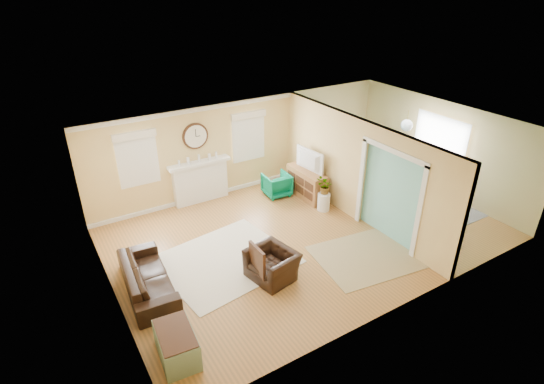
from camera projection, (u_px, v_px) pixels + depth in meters
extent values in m
plane|color=olive|center=(307.00, 233.00, 10.29)|extent=(9.00, 9.00, 0.00)
cube|color=tan|center=(246.00, 145.00, 11.96)|extent=(9.00, 0.02, 2.60)
cube|color=tan|center=(409.00, 250.00, 7.42)|extent=(9.00, 0.02, 2.60)
cube|color=tan|center=(105.00, 243.00, 7.60)|extent=(0.02, 6.00, 2.60)
cube|color=tan|center=(440.00, 147.00, 11.78)|extent=(0.02, 6.00, 2.60)
cube|color=white|center=(311.00, 131.00, 9.09)|extent=(9.00, 6.00, 0.02)
cube|color=tan|center=(323.00, 152.00, 11.45)|extent=(0.12, 3.20, 2.60)
cube|color=tan|center=(443.00, 215.00, 8.49)|extent=(0.12, 1.00, 2.60)
cube|color=tan|center=(398.00, 142.00, 9.05)|extent=(0.12, 1.80, 0.40)
cube|color=white|center=(361.00, 182.00, 10.29)|extent=(0.04, 0.12, 2.20)
cube|color=white|center=(419.00, 213.00, 8.93)|extent=(0.04, 0.12, 2.20)
cube|color=white|center=(394.00, 151.00, 9.11)|extent=(0.04, 1.92, 0.12)
cube|color=#79D2C8|center=(360.00, 170.00, 10.42)|extent=(0.02, 6.00, 2.60)
cube|color=white|center=(201.00, 182.00, 11.52)|extent=(1.50, 0.24, 1.10)
cube|color=white|center=(199.00, 163.00, 11.23)|extent=(1.70, 0.30, 0.08)
cube|color=black|center=(199.00, 183.00, 11.62)|extent=(0.85, 0.02, 0.75)
cube|color=gold|center=(201.00, 187.00, 11.57)|extent=(0.85, 0.02, 0.62)
cylinder|color=#422211|center=(195.00, 136.00, 10.99)|extent=(0.70, 0.06, 0.70)
cylinder|color=silver|center=(196.00, 136.00, 10.96)|extent=(0.60, 0.01, 0.60)
cube|color=black|center=(196.00, 133.00, 10.92)|extent=(0.02, 0.01, 0.20)
cube|color=black|center=(198.00, 136.00, 10.99)|extent=(0.12, 0.01, 0.02)
cube|color=white|center=(137.00, 159.00, 10.42)|extent=(0.90, 0.03, 1.30)
cube|color=white|center=(138.00, 159.00, 10.39)|extent=(1.00, 0.04, 1.40)
cube|color=beige|center=(134.00, 135.00, 10.07)|extent=(1.05, 0.10, 0.18)
cube|color=white|center=(248.00, 136.00, 11.86)|extent=(0.90, 0.03, 1.30)
cube|color=white|center=(248.00, 137.00, 11.83)|extent=(1.00, 0.04, 1.40)
cube|color=beige|center=(248.00, 115.00, 11.51)|extent=(1.05, 0.10, 0.18)
cube|color=white|center=(438.00, 154.00, 11.86)|extent=(0.03, 1.60, 2.10)
cube|color=white|center=(437.00, 155.00, 11.84)|extent=(0.03, 1.70, 2.20)
cylinder|color=gold|center=(408.00, 116.00, 10.56)|extent=(0.02, 0.02, 0.30)
sphere|color=white|center=(407.00, 125.00, 10.67)|extent=(0.30, 0.30, 0.30)
cube|color=beige|center=(226.00, 260.00, 9.29)|extent=(2.98, 2.68, 0.01)
cube|color=tan|center=(365.00, 257.00, 9.41)|extent=(2.36, 2.03, 0.01)
cube|color=slate|center=(410.00, 202.00, 11.64)|extent=(2.53, 3.16, 0.01)
imported|color=black|center=(147.00, 277.00, 8.30)|extent=(0.98, 2.15, 0.61)
imported|color=black|center=(272.00, 264.00, 8.66)|extent=(1.00, 1.09, 0.62)
imported|color=#006F54|center=(277.00, 185.00, 11.92)|extent=(0.73, 0.75, 0.64)
cube|color=gray|center=(177.00, 345.00, 6.85)|extent=(0.65, 0.97, 0.51)
cube|color=#422211|center=(175.00, 333.00, 6.72)|extent=(0.62, 0.93, 0.02)
cube|color=olive|center=(307.00, 184.00, 11.79)|extent=(0.46, 1.37, 0.80)
cube|color=#422211|center=(309.00, 186.00, 11.31)|extent=(0.01, 0.37, 0.22)
cube|color=#422211|center=(308.00, 195.00, 11.43)|extent=(0.01, 0.37, 0.22)
cube|color=#422211|center=(300.00, 181.00, 11.62)|extent=(0.01, 0.37, 0.22)
cube|color=#422211|center=(300.00, 189.00, 11.74)|extent=(0.01, 0.37, 0.22)
cube|color=#422211|center=(292.00, 175.00, 11.93)|extent=(0.01, 0.37, 0.22)
cube|color=#422211|center=(291.00, 184.00, 12.05)|extent=(0.01, 0.37, 0.22)
imported|color=black|center=(307.00, 161.00, 11.47)|extent=(0.24, 1.04, 0.60)
cylinder|color=white|center=(324.00, 202.00, 11.18)|extent=(0.33, 0.33, 0.48)
imported|color=#337F33|center=(325.00, 186.00, 10.97)|extent=(0.49, 0.46, 0.45)
imported|color=#422211|center=(412.00, 192.00, 11.50)|extent=(1.02, 1.83, 0.64)
cube|color=slate|center=(387.00, 173.00, 12.25)|extent=(0.48, 0.48, 0.05)
cube|color=slate|center=(389.00, 165.00, 12.13)|extent=(0.44, 0.09, 0.52)
cylinder|color=black|center=(387.00, 177.00, 12.58)|extent=(0.03, 0.03, 0.44)
cylinder|color=black|center=(395.00, 182.00, 12.29)|extent=(0.03, 0.03, 0.44)
cylinder|color=black|center=(378.00, 180.00, 12.44)|extent=(0.03, 0.03, 0.44)
cylinder|color=black|center=(386.00, 184.00, 12.15)|extent=(0.03, 0.03, 0.44)
cube|color=slate|center=(447.00, 203.00, 10.68)|extent=(0.50, 0.50, 0.05)
cube|color=slate|center=(449.00, 195.00, 10.57)|extent=(0.42, 0.15, 0.50)
cylinder|color=black|center=(444.00, 216.00, 10.61)|extent=(0.03, 0.03, 0.42)
cylinder|color=black|center=(436.00, 209.00, 10.89)|extent=(0.03, 0.03, 0.42)
cylinder|color=black|center=(456.00, 214.00, 10.70)|extent=(0.03, 0.03, 0.42)
cylinder|color=black|center=(447.00, 207.00, 10.98)|extent=(0.03, 0.03, 0.42)
cube|color=white|center=(391.00, 194.00, 11.17)|extent=(0.42, 0.42, 0.05)
cube|color=white|center=(392.00, 186.00, 11.06)|extent=(0.08, 0.40, 0.47)
cylinder|color=black|center=(382.00, 201.00, 11.30)|extent=(0.03, 0.03, 0.40)
cylinder|color=black|center=(389.00, 198.00, 11.47)|extent=(0.03, 0.03, 0.40)
cylinder|color=black|center=(391.00, 206.00, 11.07)|extent=(0.03, 0.03, 0.40)
cylinder|color=black|center=(399.00, 202.00, 11.24)|extent=(0.03, 0.03, 0.40)
cube|color=slate|center=(429.00, 180.00, 11.76)|extent=(0.55, 0.55, 0.05)
cube|color=slate|center=(431.00, 171.00, 11.64)|extent=(0.15, 0.46, 0.55)
cylinder|color=black|center=(437.00, 189.00, 11.88)|extent=(0.03, 0.03, 0.46)
cylinder|color=black|center=(431.00, 193.00, 11.65)|extent=(0.03, 0.03, 0.46)
cylinder|color=black|center=(425.00, 185.00, 12.12)|extent=(0.03, 0.03, 0.46)
cylinder|color=black|center=(418.00, 189.00, 11.89)|extent=(0.03, 0.03, 0.46)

